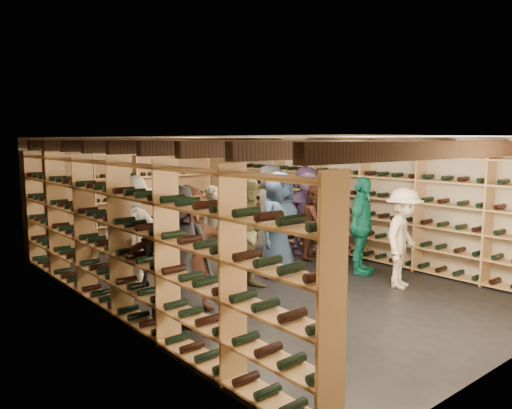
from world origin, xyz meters
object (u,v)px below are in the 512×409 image
object	(u,v)px
person_5	(189,248)
person_6	(279,225)
person_2	(251,234)
crate_loose	(194,255)
person_4	(362,226)
person_8	(316,222)
person_3	(403,238)
person_11	(307,209)
person_7	(215,230)
person_9	(133,233)
crate_stack_left	(186,249)
person_12	(271,211)
person_0	(177,255)
crate_stack_right	(181,249)

from	to	relation	value
person_5	person_6	size ratio (longest dim) A/B	0.96
person_2	crate_loose	bearing A→B (deg)	92.67
person_4	person_8	bearing A→B (deg)	57.60
person_2	person_3	distance (m)	2.43
person_11	person_7	bearing A→B (deg)	-169.93
person_3	crate_loose	bearing A→B (deg)	94.25
crate_loose	person_3	world-z (taller)	person_3
person_11	person_9	bearing A→B (deg)	-173.61
crate_stack_left	person_8	size ratio (longest dim) A/B	0.58
person_6	crate_stack_left	bearing A→B (deg)	121.73
person_4	person_12	size ratio (longest dim) A/B	0.92
person_3	person_8	distance (m)	2.27
person_3	person_7	size ratio (longest dim) A/B	1.03
person_8	person_9	distance (m)	3.73
person_2	person_8	xyz separation A→B (m)	(2.29, 0.76, -0.15)
person_0	person_7	world-z (taller)	person_0
crate_stack_left	crate_stack_right	xyz separation A→B (m)	(0.12, 0.35, -0.08)
person_3	person_6	bearing A→B (deg)	103.81
person_4	person_8	size ratio (longest dim) A/B	1.17
crate_stack_right	person_9	xyz separation A→B (m)	(-1.27, -0.64, 0.56)
person_8	person_12	size ratio (longest dim) A/B	0.79
crate_stack_right	person_2	distance (m)	1.95
person_2	person_8	bearing A→B (deg)	30.73
crate_loose	person_4	xyz separation A→B (m)	(1.69, -2.78, 0.78)
person_7	person_9	bearing A→B (deg)	-168.57
person_3	person_6	world-z (taller)	person_6
person_4	person_7	bearing A→B (deg)	117.99
crate_loose	person_5	world-z (taller)	person_5
crate_stack_left	person_4	xyz separation A→B (m)	(2.33, -2.05, 0.44)
person_7	person_5	bearing A→B (deg)	-119.30
person_2	person_4	size ratio (longest dim) A/B	1.03
person_2	person_8	size ratio (longest dim) A/B	1.20
person_9	person_8	bearing A→B (deg)	13.82
person_5	person_11	distance (m)	4.10
person_0	person_2	size ratio (longest dim) A/B	1.03
person_11	person_0	bearing A→B (deg)	-150.39
person_9	person_0	bearing A→B (deg)	-77.75
crate_stack_right	person_5	world-z (taller)	person_5
person_3	person_12	xyz separation A→B (m)	(-0.18, 2.99, 0.13)
person_11	person_5	bearing A→B (deg)	-152.87
person_3	person_4	xyz separation A→B (m)	(0.14, 0.94, 0.05)
person_0	person_3	world-z (taller)	person_0
crate_stack_left	person_4	size ratio (longest dim) A/B	0.49
crate_stack_right	crate_loose	distance (m)	0.69
person_2	person_9	bearing A→B (deg)	151.34
person_5	crate_stack_left	bearing A→B (deg)	78.08
person_6	person_7	distance (m)	1.12
person_11	person_12	xyz separation A→B (m)	(-0.78, 0.25, 0.02)
person_6	person_12	distance (m)	1.55
person_5	person_8	bearing A→B (deg)	34.12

